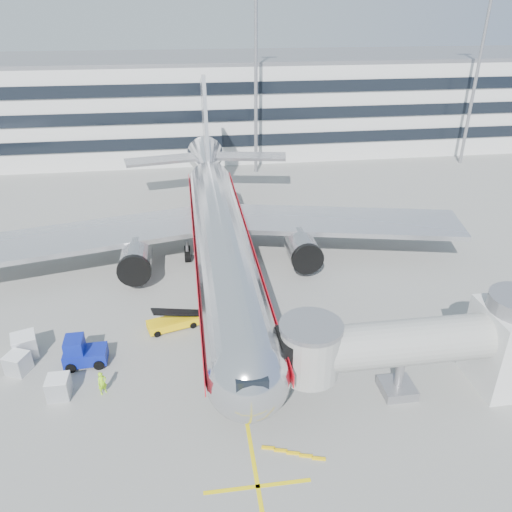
{
  "coord_description": "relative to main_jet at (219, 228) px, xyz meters",
  "views": [
    {
      "loc": [
        -2.77,
        -32.42,
        23.9
      ],
      "look_at": [
        2.78,
        5.86,
        4.0
      ],
      "focal_mm": 35.0,
      "sensor_mm": 36.0,
      "label": 1
    }
  ],
  "objects": [
    {
      "name": "light_mast_east",
      "position": [
        42.0,
        30.28,
        10.64
      ],
      "size": [
        2.4,
        1.2,
        25.45
      ],
      "color": "gray",
      "rests_on": "ground"
    },
    {
      "name": "ground",
      "position": [
        0.0,
        -11.72,
        -4.23
      ],
      "size": [
        180.0,
        180.0,
        0.0
      ],
      "primitive_type": "plane",
      "color": "gray",
      "rests_on": "ground"
    },
    {
      "name": "cargo_container_front",
      "position": [
        -12.2,
        -16.79,
        -3.46
      ],
      "size": [
        1.45,
        1.45,
        1.54
      ],
      "color": "silver",
      "rests_on": "ground"
    },
    {
      "name": "cargo_container_right",
      "position": [
        -15.58,
        -11.92,
        -3.33
      ],
      "size": [
        2.12,
        2.12,
        1.79
      ],
      "color": "silver",
      "rests_on": "ground"
    },
    {
      "name": "ramp_worker",
      "position": [
        -9.33,
        -16.93,
        -3.36
      ],
      "size": [
        0.76,
        0.72,
        1.75
      ],
      "primitive_type": "imported",
      "rotation": [
        0.0,
        0.0,
        0.65
      ],
      "color": "#A7FD1A",
      "rests_on": "ground"
    },
    {
      "name": "lead_in_line",
      "position": [
        0.0,
        -1.72,
        -4.23
      ],
      "size": [
        0.25,
        70.0,
        0.01
      ],
      "primitive_type": "cube",
      "color": "yellow",
      "rests_on": "ground"
    },
    {
      "name": "cargo_container_left",
      "position": [
        -15.62,
        -13.78,
        -3.48
      ],
      "size": [
        1.86,
        1.86,
        1.51
      ],
      "color": "silver",
      "rests_on": "ground"
    },
    {
      "name": "belt_loader",
      "position": [
        -4.65,
        -9.92,
        -3.65
      ],
      "size": [
        4.42,
        2.54,
        2.06
      ],
      "color": "yellow",
      "rests_on": "ground"
    },
    {
      "name": "jet_bridge",
      "position": [
        12.18,
        -19.72,
        -0.36
      ],
      "size": [
        17.8,
        4.5,
        7.0
      ],
      "color": "silver",
      "rests_on": "ground"
    },
    {
      "name": "main_jet",
      "position": [
        0.0,
        0.0,
        0.0
      ],
      "size": [
        50.95,
        48.7,
        16.06
      ],
      "color": "silver",
      "rests_on": "ground"
    },
    {
      "name": "terminal",
      "position": [
        0.0,
        46.23,
        3.57
      ],
      "size": [
        150.0,
        24.25,
        15.6
      ],
      "color": "silver",
      "rests_on": "ground"
    },
    {
      "name": "light_mast_centre",
      "position": [
        8.0,
        30.28,
        10.64
      ],
      "size": [
        2.4,
        1.2,
        25.45
      ],
      "color": "gray",
      "rests_on": "ground"
    },
    {
      "name": "stop_bar",
      "position": [
        0.0,
        -25.72,
        -4.23
      ],
      "size": [
        6.0,
        0.25,
        0.01
      ],
      "primitive_type": "cube",
      "color": "yellow",
      "rests_on": "ground"
    },
    {
      "name": "baggage_tug",
      "position": [
        -11.15,
        -13.52,
        -3.24
      ],
      "size": [
        3.09,
        2.02,
        2.28
      ],
      "color": "#0D1B8F",
      "rests_on": "ground"
    }
  ]
}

